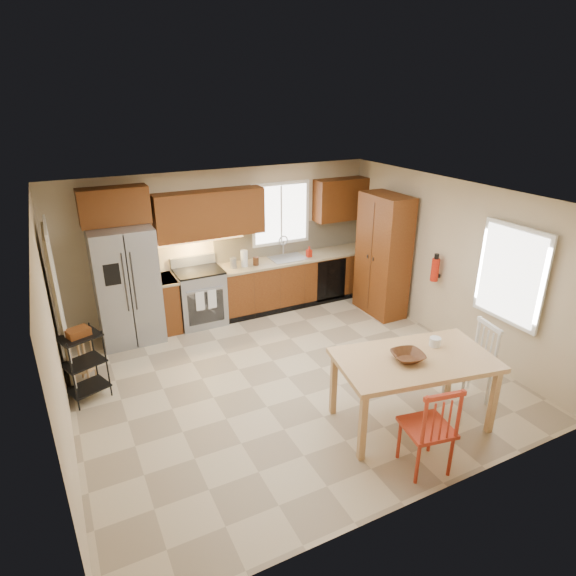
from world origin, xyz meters
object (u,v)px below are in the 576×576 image
Objects in this scene: chair_red at (427,426)px; bar_stool at (82,358)px; utility_cart at (84,366)px; table_bowl at (407,360)px; table_jar at (435,344)px; soap_bottle at (309,252)px; fire_extinguisher at (435,270)px; refrigerator at (127,285)px; pantry at (383,256)px; chair_white at (469,363)px; range_stove at (200,298)px; dining_table at (411,391)px.

chair_red is 1.39× the size of bar_stool.
utility_cart is (-3.01, 2.87, -0.05)m from chair_red.
table_jar is at bearing 12.53° from table_bowl.
soap_bottle reaches higher than utility_cart.
chair_red is at bearing -132.63° from fire_extinguisher.
soap_bottle is at bearing -0.45° from refrigerator.
pantry reaches higher than bar_stool.
chair_white is 0.69m from table_jar.
bar_stool is (-5.13, 0.98, -0.73)m from fire_extinguisher.
soap_bottle reaches higher than chair_white.
table_jar is at bearing -63.39° from range_stove.
chair_red is (-1.92, -3.36, -0.53)m from pantry.
chair_white is at bearing -117.14° from fire_extinguisher.
chair_white is (2.36, -3.64, 0.06)m from range_stove.
utility_cart is at bearing 146.70° from chair_red.
fire_extinguisher is at bearing 48.12° from table_jar.
fire_extinguisher is 0.35× the size of chair_white.
table_jar is (-0.24, -3.50, -0.09)m from soap_bottle.
range_stove reaches higher than table_bowl.
refrigerator reaches higher than table_bowl.
refrigerator reaches higher than fire_extinguisher.
chair_white reaches higher than table_bowl.
table_bowl is (2.45, -3.63, -0.04)m from refrigerator.
chair_red is (1.06, -4.34, 0.06)m from range_stove.
utility_cart is (-3.36, 2.22, 0.04)m from dining_table.
range_stove is 3.19m from pantry.
utility_cart is at bearing -119.62° from refrigerator.
chair_white is 1.10× the size of utility_cart.
refrigerator is at bearing 135.56° from dining_table.
refrigerator is 5.08× the size of table_bowl.
soap_bottle is 3.70m from dining_table.
table_jar is (0.50, 0.11, 0.03)m from table_bowl.
table_bowl reaches higher than dining_table.
pantry is at bearing -2.80° from chair_white.
pantry is 4.98m from bar_stool.
dining_table is at bearing -120.17° from pantry.
pantry reaches higher than dining_table.
chair_white is 1.12m from table_bowl.
utility_cart reaches higher than range_stove.
table_bowl is at bearing -55.17° from utility_cart.
bar_stool is at bearing 69.25° from utility_cart.
chair_red is at bearing -62.74° from refrigerator.
refrigerator is 10.61× the size of table_jar.
utility_cart is (-3.98, -1.38, -0.52)m from soap_bottle.
chair_white is 1.39× the size of bar_stool.
bar_stool is (-4.31, 2.59, -0.15)m from chair_white.
chair_red reaches higher than utility_cart.
utility_cart is at bearing 145.58° from table_bowl.
table_bowl is at bearing 80.20° from chair_red.
fire_extinguisher reaches higher than chair_white.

